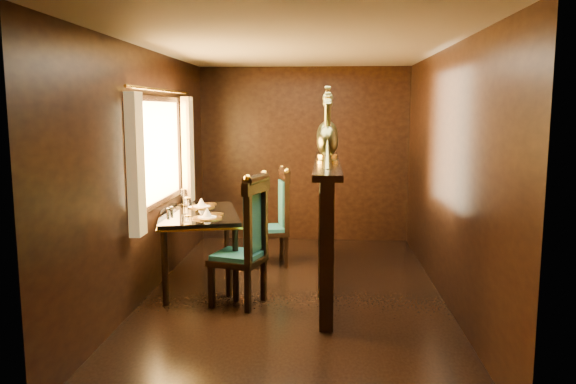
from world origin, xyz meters
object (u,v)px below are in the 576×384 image
chair_left (249,237)px  peacock_right (327,123)px  dining_table (198,219)px  chair_right (278,214)px  peacock_left (328,128)px

chair_left → peacock_right: peacock_right is taller
dining_table → chair_right: size_ratio=1.25×
dining_table → chair_right: (0.79, 0.88, -0.10)m
dining_table → peacock_left: 1.72m
chair_right → peacock_left: peacock_left is taller
dining_table → peacock_left: bearing=-25.8°
chair_right → peacock_right: peacock_right is taller
chair_left → peacock_left: size_ratio=1.85×
chair_right → chair_left: bearing=-109.8°
chair_left → peacock_right: (0.74, 1.04, 1.07)m
chair_left → peacock_left: (0.74, 0.33, 1.03)m
dining_table → chair_left: size_ratio=1.16×
chair_left → dining_table: bearing=152.5°
dining_table → chair_left: bearing=-58.3°
dining_table → peacock_right: bearing=2.8°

